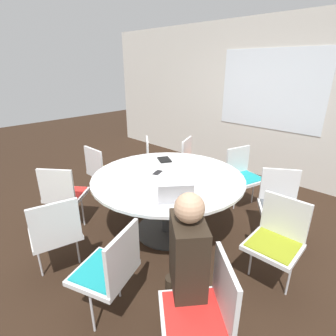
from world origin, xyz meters
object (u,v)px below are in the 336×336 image
(person_0, at_px, (186,258))
(chair_3, at_px, (243,173))
(spiral_notebook, at_px, (164,160))
(chair_2, at_px, (280,201))
(chair_4, at_px, (194,160))
(chair_6, at_px, (102,169))
(chair_5, at_px, (155,159))
(laptop, at_px, (175,198))
(chair_7, at_px, (63,192))
(chair_1, at_px, (277,237))
(chair_0, at_px, (204,308))
(chair_8, at_px, (55,231))
(cell_phone, at_px, (158,173))
(chair_9, at_px, (110,267))

(person_0, bearing_deg, chair_3, -31.16)
(chair_3, distance_m, spiral_notebook, 1.16)
(chair_2, relative_size, person_0, 0.71)
(chair_4, relative_size, chair_6, 1.00)
(chair_5, relative_size, spiral_notebook, 3.30)
(chair_3, xyz_separation_m, chair_4, (-0.83, -0.08, 0.00))
(chair_4, height_order, laptop, laptop)
(chair_7, distance_m, person_0, 1.99)
(chair_6, height_order, chair_7, same)
(chair_5, distance_m, spiral_notebook, 0.79)
(chair_3, xyz_separation_m, laptop, (0.19, -1.66, 0.30))
(chair_1, height_order, spiral_notebook, chair_1)
(chair_0, relative_size, chair_8, 1.00)
(cell_phone, bearing_deg, chair_4, 107.61)
(chair_2, distance_m, chair_3, 0.88)
(chair_3, distance_m, laptop, 1.69)
(chair_2, relative_size, spiral_notebook, 3.30)
(chair_6, relative_size, chair_8, 1.00)
(spiral_notebook, bearing_deg, chair_3, 51.69)
(chair_5, bearing_deg, chair_2, 39.68)
(chair_0, distance_m, chair_6, 2.67)
(chair_9, bearing_deg, chair_8, 75.42)
(laptop, xyz_separation_m, spiral_notebook, (-0.89, 0.77, -0.05))
(chair_1, height_order, chair_6, same)
(person_0, bearing_deg, chair_1, -65.02)
(chair_3, height_order, chair_9, same)
(chair_7, height_order, chair_9, same)
(chair_3, distance_m, cell_phone, 1.36)
(person_0, xyz_separation_m, spiral_notebook, (-1.41, 1.23, 0.06))
(chair_2, relative_size, chair_4, 1.00)
(chair_6, height_order, cell_phone, chair_6)
(chair_7, relative_size, spiral_notebook, 3.30)
(chair_3, distance_m, person_0, 2.24)
(chair_4, height_order, chair_9, same)
(chair_7, bearing_deg, chair_2, 1.00)
(chair_0, distance_m, chair_2, 1.74)
(chair_4, xyz_separation_m, cell_phone, (0.37, -1.18, 0.25))
(chair_4, distance_m, person_0, 2.56)
(chair_5, xyz_separation_m, chair_7, (0.05, -1.60, 0.00))
(chair_2, bearing_deg, chair_0, 63.81)
(chair_6, bearing_deg, cell_phone, 2.64)
(chair_1, distance_m, chair_6, 2.56)
(chair_5, height_order, chair_6, same)
(chair_1, bearing_deg, laptop, 31.67)
(chair_5, distance_m, chair_8, 2.16)
(chair_5, xyz_separation_m, person_0, (2.03, -1.64, 0.20))
(chair_1, xyz_separation_m, cell_phone, (-1.43, -0.11, 0.25))
(chair_9, bearing_deg, chair_5, 17.81)
(chair_6, distance_m, spiral_notebook, 1.00)
(chair_5, height_order, person_0, person_0)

